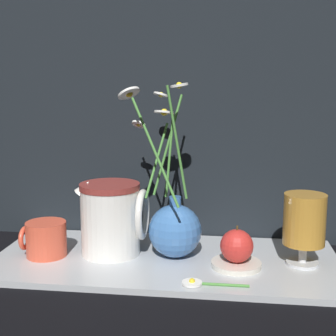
% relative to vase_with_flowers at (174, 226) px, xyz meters
% --- Properties ---
extents(ground_plane, '(6.00, 6.00, 0.00)m').
position_rel_vase_with_flowers_xyz_m(ground_plane, '(-0.02, -0.01, -0.08)').
color(ground_plane, black).
extents(shelf, '(0.70, 0.31, 0.01)m').
position_rel_vase_with_flowers_xyz_m(shelf, '(-0.02, -0.01, -0.07)').
color(shelf, '#B2B7BC').
rests_on(shelf, ground_plane).
extents(vase_with_flowers, '(0.15, 0.20, 0.35)m').
position_rel_vase_with_flowers_xyz_m(vase_with_flowers, '(0.00, 0.00, 0.00)').
color(vase_with_flowers, '#3F72B7').
rests_on(vase_with_flowers, shelf).
extents(yellow_mug, '(0.09, 0.08, 0.07)m').
position_rel_vase_with_flowers_xyz_m(yellow_mug, '(-0.26, -0.03, -0.03)').
color(yellow_mug, '#DB5138').
rests_on(yellow_mug, shelf).
extents(ceramic_pitcher, '(0.15, 0.12, 0.16)m').
position_rel_vase_with_flowers_xyz_m(ceramic_pitcher, '(-0.13, 0.00, 0.02)').
color(ceramic_pitcher, white).
rests_on(ceramic_pitcher, shelf).
extents(tea_glass, '(0.08, 0.08, 0.14)m').
position_rel_vase_with_flowers_xyz_m(tea_glass, '(0.25, -0.01, 0.02)').
color(tea_glass, silver).
rests_on(tea_glass, shelf).
extents(saucer_plate, '(0.10, 0.10, 0.01)m').
position_rel_vase_with_flowers_xyz_m(saucer_plate, '(0.13, -0.04, -0.06)').
color(saucer_plate, silver).
rests_on(saucer_plate, shelf).
extents(orange_fruit, '(0.06, 0.06, 0.07)m').
position_rel_vase_with_flowers_xyz_m(orange_fruit, '(0.13, -0.04, -0.02)').
color(orange_fruit, red).
rests_on(orange_fruit, saucer_plate).
extents(loose_daisy, '(0.12, 0.04, 0.01)m').
position_rel_vase_with_flowers_xyz_m(loose_daisy, '(0.06, -0.13, -0.06)').
color(loose_daisy, '#4C8E3D').
rests_on(loose_daisy, shelf).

